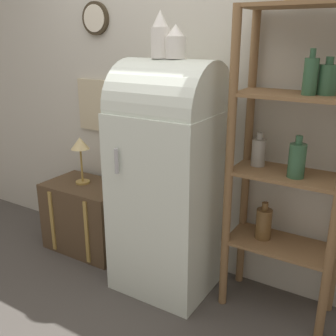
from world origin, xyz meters
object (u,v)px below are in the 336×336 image
at_px(refrigerator, 169,174).
at_px(vase_center, 176,43).
at_px(desk_lamp, 80,148).
at_px(vase_left, 160,36).
at_px(suitcase_trunk, 88,216).

xyz_separation_m(refrigerator, vase_center, (0.04, -0.00, 0.81)).
relative_size(vase_center, desk_lamp, 0.52).
distance_m(vase_left, desk_lamp, 1.13).
height_order(refrigerator, vase_center, vase_center).
distance_m(refrigerator, vase_left, 0.85).
bearing_deg(suitcase_trunk, desk_lamp, 165.91).
bearing_deg(vase_left, desk_lamp, 174.36).
relative_size(vase_left, desk_lamp, 0.73).
height_order(refrigerator, desk_lamp, refrigerator).
bearing_deg(desk_lamp, refrigerator, -4.37).
xyz_separation_m(vase_left, vase_center, (0.10, 0.01, -0.04)).
relative_size(refrigerator, vase_left, 5.64).
distance_m(suitcase_trunk, vase_center, 1.57).
distance_m(vase_left, vase_center, 0.10).
relative_size(suitcase_trunk, vase_center, 3.44).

